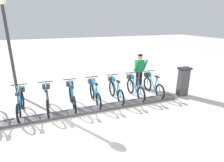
{
  "coord_description": "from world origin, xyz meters",
  "views": [
    {
      "loc": [
        -6.03,
        1.04,
        3.22
      ],
      "look_at": [
        0.5,
        -1.41,
        0.9
      ],
      "focal_mm": 29.43,
      "sensor_mm": 36.0,
      "label": 1
    }
  ],
  "objects_px": {
    "bike_docked_1": "(135,88)",
    "bike_docked_6": "(20,103)",
    "bike_docked_4": "(72,96)",
    "worker_near_rack": "(139,70)",
    "bike_docked_3": "(95,93)",
    "payment_kiosk": "(183,81)",
    "bike_docked_2": "(115,90)",
    "lamp_post": "(7,34)",
    "bike_docked_5": "(47,100)",
    "bike_docked_0": "(153,85)"
  },
  "relations": [
    {
      "from": "bike_docked_3",
      "to": "bike_docked_0",
      "type": "bearing_deg",
      "value": -90.0
    },
    {
      "from": "payment_kiosk",
      "to": "bike_docked_2",
      "type": "xyz_separation_m",
      "value": [
        0.57,
        2.99,
        -0.24
      ]
    },
    {
      "from": "bike_docked_6",
      "to": "payment_kiosk",
      "type": "bearing_deg",
      "value": -94.95
    },
    {
      "from": "bike_docked_4",
      "to": "bike_docked_6",
      "type": "height_order",
      "value": "same"
    },
    {
      "from": "bike_docked_4",
      "to": "lamp_post",
      "type": "xyz_separation_m",
      "value": [
        1.96,
        2.13,
        2.24
      ]
    },
    {
      "from": "bike_docked_3",
      "to": "bike_docked_4",
      "type": "bearing_deg",
      "value": 90.0
    },
    {
      "from": "payment_kiosk",
      "to": "bike_docked_2",
      "type": "height_order",
      "value": "payment_kiosk"
    },
    {
      "from": "payment_kiosk",
      "to": "bike_docked_3",
      "type": "relative_size",
      "value": 0.74
    },
    {
      "from": "payment_kiosk",
      "to": "bike_docked_6",
      "type": "distance_m",
      "value": 6.63
    },
    {
      "from": "bike_docked_5",
      "to": "bike_docked_0",
      "type": "bearing_deg",
      "value": -90.0
    },
    {
      "from": "bike_docked_4",
      "to": "lamp_post",
      "type": "distance_m",
      "value": 3.66
    },
    {
      "from": "bike_docked_4",
      "to": "bike_docked_1",
      "type": "bearing_deg",
      "value": -90.0
    },
    {
      "from": "bike_docked_2",
      "to": "bike_docked_5",
      "type": "relative_size",
      "value": 1.0
    },
    {
      "from": "bike_docked_1",
      "to": "worker_near_rack",
      "type": "relative_size",
      "value": 1.04
    },
    {
      "from": "bike_docked_5",
      "to": "lamp_post",
      "type": "bearing_deg",
      "value": 32.02
    },
    {
      "from": "payment_kiosk",
      "to": "bike_docked_3",
      "type": "xyz_separation_m",
      "value": [
        0.57,
        3.89,
        -0.24
      ]
    },
    {
      "from": "bike_docked_0",
      "to": "worker_near_rack",
      "type": "relative_size",
      "value": 1.04
    },
    {
      "from": "payment_kiosk",
      "to": "worker_near_rack",
      "type": "xyz_separation_m",
      "value": [
        1.6,
        1.32,
        0.24
      ]
    },
    {
      "from": "lamp_post",
      "to": "bike_docked_5",
      "type": "bearing_deg",
      "value": -147.98
    },
    {
      "from": "bike_docked_1",
      "to": "bike_docked_0",
      "type": "bearing_deg",
      "value": -90.0
    },
    {
      "from": "bike_docked_1",
      "to": "lamp_post",
      "type": "xyz_separation_m",
      "value": [
        1.96,
        4.84,
        2.24
      ]
    },
    {
      "from": "worker_near_rack",
      "to": "lamp_post",
      "type": "relative_size",
      "value": 0.4
    },
    {
      "from": "bike_docked_0",
      "to": "bike_docked_1",
      "type": "height_order",
      "value": "same"
    },
    {
      "from": "bike_docked_0",
      "to": "bike_docked_3",
      "type": "bearing_deg",
      "value": 90.0
    },
    {
      "from": "bike_docked_0",
      "to": "bike_docked_4",
      "type": "distance_m",
      "value": 3.61
    },
    {
      "from": "bike_docked_6",
      "to": "bike_docked_0",
      "type": "bearing_deg",
      "value": -90.0
    },
    {
      "from": "bike_docked_5",
      "to": "lamp_post",
      "type": "xyz_separation_m",
      "value": [
        1.96,
        1.23,
        2.24
      ]
    },
    {
      "from": "bike_docked_1",
      "to": "bike_docked_6",
      "type": "xyz_separation_m",
      "value": [
        0.0,
        4.52,
        0.0
      ]
    },
    {
      "from": "bike_docked_5",
      "to": "lamp_post",
      "type": "height_order",
      "value": "lamp_post"
    },
    {
      "from": "bike_docked_4",
      "to": "bike_docked_3",
      "type": "bearing_deg",
      "value": -90.0
    },
    {
      "from": "bike_docked_2",
      "to": "lamp_post",
      "type": "relative_size",
      "value": 0.42
    },
    {
      "from": "payment_kiosk",
      "to": "bike_docked_0",
      "type": "bearing_deg",
      "value": 64.21
    },
    {
      "from": "payment_kiosk",
      "to": "bike_docked_1",
      "type": "xyz_separation_m",
      "value": [
        0.57,
        2.09,
        -0.24
      ]
    },
    {
      "from": "bike_docked_0",
      "to": "worker_near_rack",
      "type": "xyz_separation_m",
      "value": [
        1.03,
        0.13,
        0.48
      ]
    },
    {
      "from": "bike_docked_4",
      "to": "bike_docked_6",
      "type": "xyz_separation_m",
      "value": [
        0.0,
        1.81,
        0.0
      ]
    },
    {
      "from": "lamp_post",
      "to": "payment_kiosk",
      "type": "bearing_deg",
      "value": -110.09
    },
    {
      "from": "payment_kiosk",
      "to": "bike_docked_0",
      "type": "xyz_separation_m",
      "value": [
        0.57,
        1.18,
        -0.24
      ]
    },
    {
      "from": "worker_near_rack",
      "to": "bike_docked_2",
      "type": "bearing_deg",
      "value": 121.61
    },
    {
      "from": "payment_kiosk",
      "to": "lamp_post",
      "type": "distance_m",
      "value": 7.65
    },
    {
      "from": "bike_docked_4",
      "to": "worker_near_rack",
      "type": "bearing_deg",
      "value": -73.52
    },
    {
      "from": "bike_docked_1",
      "to": "bike_docked_4",
      "type": "xyz_separation_m",
      "value": [
        0.0,
        2.71,
        0.0
      ]
    },
    {
      "from": "bike_docked_3",
      "to": "bike_docked_4",
      "type": "height_order",
      "value": "same"
    },
    {
      "from": "bike_docked_1",
      "to": "worker_near_rack",
      "type": "xyz_separation_m",
      "value": [
        1.03,
        -0.77,
        0.48
      ]
    },
    {
      "from": "payment_kiosk",
      "to": "worker_near_rack",
      "type": "height_order",
      "value": "worker_near_rack"
    },
    {
      "from": "lamp_post",
      "to": "bike_docked_2",
      "type": "bearing_deg",
      "value": -116.49
    },
    {
      "from": "bike_docked_5",
      "to": "worker_near_rack",
      "type": "height_order",
      "value": "worker_near_rack"
    },
    {
      "from": "bike_docked_1",
      "to": "lamp_post",
      "type": "relative_size",
      "value": 0.42
    },
    {
      "from": "lamp_post",
      "to": "bike_docked_6",
      "type": "bearing_deg",
      "value": -170.62
    },
    {
      "from": "bike_docked_2",
      "to": "bike_docked_3",
      "type": "height_order",
      "value": "same"
    },
    {
      "from": "payment_kiosk",
      "to": "bike_docked_2",
      "type": "relative_size",
      "value": 0.74
    }
  ]
}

